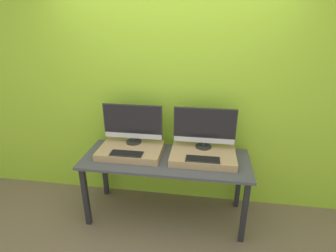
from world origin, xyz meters
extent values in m
plane|color=#756047|center=(0.00, 0.00, 0.00)|extent=(12.00, 12.00, 0.00)
cube|color=#9ED12D|center=(0.00, 0.73, 1.30)|extent=(8.00, 0.04, 2.60)
cube|color=#47474C|center=(0.00, 0.33, 0.72)|extent=(1.74, 0.66, 0.03)
cube|color=#232328|center=(-0.81, 0.06, 0.35)|extent=(0.05, 0.05, 0.71)
cube|color=#232328|center=(0.81, 0.06, 0.35)|extent=(0.05, 0.05, 0.71)
cube|color=#232328|center=(-0.81, 0.60, 0.35)|extent=(0.05, 0.05, 0.71)
cube|color=#232328|center=(0.81, 0.60, 0.35)|extent=(0.05, 0.05, 0.71)
cube|color=tan|center=(-0.38, 0.37, 0.77)|extent=(0.67, 0.45, 0.08)
cylinder|color=#282828|center=(-0.38, 0.49, 0.82)|extent=(0.17, 0.17, 0.01)
cylinder|color=#282828|center=(-0.38, 0.49, 0.85)|extent=(0.04, 0.04, 0.04)
cube|color=#282828|center=(-0.38, 0.49, 1.06)|extent=(0.65, 0.02, 0.38)
cube|color=black|center=(-0.38, 0.48, 1.09)|extent=(0.62, 0.00, 0.30)
cube|color=silver|center=(-0.38, 0.48, 0.90)|extent=(0.64, 0.00, 0.06)
cube|color=#2D2D2D|center=(-0.38, 0.21, 0.82)|extent=(0.33, 0.12, 0.01)
cube|color=black|center=(-0.38, 0.21, 0.82)|extent=(0.32, 0.11, 0.00)
cube|color=tan|center=(0.38, 0.37, 0.77)|extent=(0.67, 0.45, 0.08)
cylinder|color=#282828|center=(0.38, 0.49, 0.82)|extent=(0.17, 0.17, 0.01)
cylinder|color=#282828|center=(0.38, 0.49, 0.85)|extent=(0.04, 0.04, 0.04)
cube|color=#282828|center=(0.38, 0.49, 1.06)|extent=(0.65, 0.02, 0.38)
cube|color=black|center=(0.38, 0.48, 1.09)|extent=(0.62, 0.00, 0.30)
cube|color=silver|center=(0.38, 0.48, 0.90)|extent=(0.64, 0.00, 0.06)
cube|color=#2D2D2D|center=(0.38, 0.21, 0.82)|extent=(0.33, 0.12, 0.01)
cube|color=black|center=(0.38, 0.21, 0.82)|extent=(0.32, 0.11, 0.00)
camera|label=1|loc=(0.38, -2.05, 2.09)|focal=28.00mm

